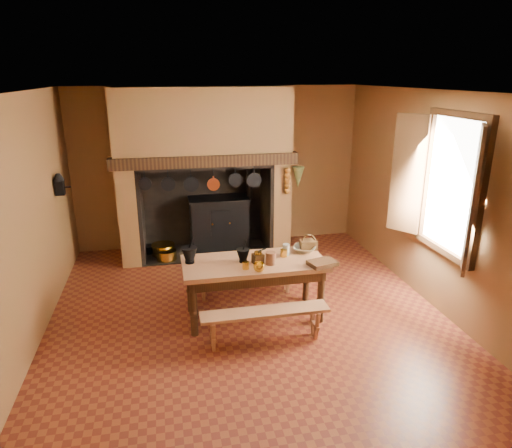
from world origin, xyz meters
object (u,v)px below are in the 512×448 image
(iron_range, at_px, (220,222))
(mixing_bowl, at_px, (304,249))
(coffee_grinder, at_px, (258,258))
(work_table, at_px, (254,270))
(wicker_basket, at_px, (308,244))
(bench_front, at_px, (265,319))

(iron_range, bearing_deg, mixing_bowl, -70.44)
(coffee_grinder, bearing_deg, mixing_bowl, 7.29)
(work_table, xyz_separation_m, coffee_grinder, (0.03, -0.08, 0.19))
(work_table, xyz_separation_m, wicker_basket, (0.79, 0.26, 0.19))
(bench_front, relative_size, coffee_grinder, 7.78)
(bench_front, distance_m, coffee_grinder, 0.76)
(work_table, distance_m, coffee_grinder, 0.21)
(coffee_grinder, distance_m, wicker_basket, 0.83)
(iron_range, height_order, mixing_bowl, iron_range)
(iron_range, bearing_deg, work_table, -87.37)
(bench_front, bearing_deg, mixing_bowl, 48.68)
(bench_front, xyz_separation_m, coffee_grinder, (0.03, 0.55, 0.53))
(wicker_basket, bearing_deg, coffee_grinder, -152.21)
(wicker_basket, bearing_deg, work_table, -158.08)
(mixing_bowl, xyz_separation_m, wicker_basket, (0.08, 0.07, 0.03))
(iron_range, relative_size, mixing_bowl, 5.43)
(work_table, xyz_separation_m, mixing_bowl, (0.71, 0.18, 0.16))
(iron_range, distance_m, coffee_grinder, 2.62)
(coffee_grinder, xyz_separation_m, mixing_bowl, (0.68, 0.26, -0.04))
(wicker_basket, bearing_deg, mixing_bowl, -131.79)
(bench_front, bearing_deg, work_table, 90.00)
(iron_range, relative_size, wicker_basket, 6.96)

